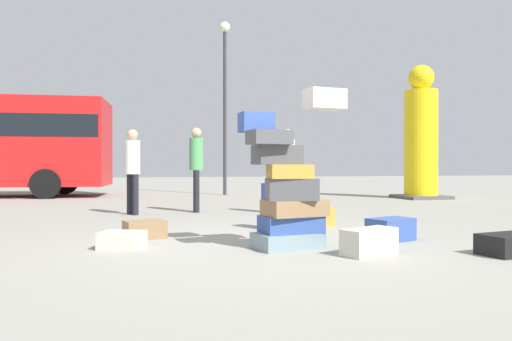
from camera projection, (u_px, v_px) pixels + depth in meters
name	position (u px, v px, depth m)	size (l,w,h in m)	color
ground_plane	(267.00, 247.00, 5.83)	(80.00, 80.00, 0.00)	gray
suitcase_tower	(288.00, 189.00, 5.70)	(1.12, 0.81, 1.86)	gray
suitcase_tan_behind_tower	(317.00, 217.00, 7.90)	(0.51, 0.33, 0.31)	#B28C33
suitcase_navy_upright_blue	(391.00, 229.00, 6.34)	(0.58, 0.37, 0.30)	#334F99
suitcase_black_white_trunk	(509.00, 245.00, 5.31)	(0.62, 0.41, 0.23)	black
suitcase_cream_foreground_near	(122.00, 240.00, 5.73)	(0.51, 0.36, 0.20)	beige
suitcase_navy_left_side	(275.00, 206.00, 7.45)	(0.26, 0.37, 0.72)	#334F99
suitcase_brown_foreground_far	(145.00, 230.00, 6.52)	(0.52, 0.38, 0.25)	olive
suitcase_cream_right_side	(369.00, 242.00, 5.32)	(0.67, 0.28, 0.29)	beige
person_bearded_onlooker	(288.00, 163.00, 9.92)	(0.30, 0.33, 1.74)	brown
person_tourist_with_camera	(196.00, 162.00, 10.33)	(0.30, 0.34, 1.81)	black
person_passerby_in_red	(133.00, 164.00, 9.76)	(0.30, 0.31, 1.73)	black
yellow_dummy_statue	(421.00, 139.00, 14.76)	(1.39, 1.39, 4.08)	yellow
lamp_post	(225.00, 82.00, 16.66)	(0.36, 0.36, 5.98)	#333338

